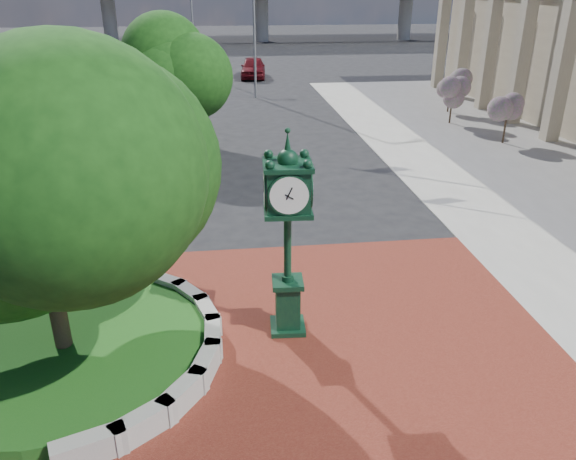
% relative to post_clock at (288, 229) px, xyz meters
% --- Properties ---
extents(ground, '(200.00, 200.00, 0.00)m').
position_rel_post_clock_xyz_m(ground, '(0.05, -0.54, -2.64)').
color(ground, black).
rests_on(ground, ground).
extents(plaza, '(12.00, 12.00, 0.04)m').
position_rel_post_clock_xyz_m(plaza, '(0.05, -1.54, -2.62)').
color(plaza, maroon).
rests_on(plaza, ground).
extents(planter_wall, '(2.96, 6.77, 0.54)m').
position_rel_post_clock_xyz_m(planter_wall, '(-2.66, -0.54, -2.37)').
color(planter_wall, '#9E9B93').
rests_on(planter_wall, ground).
extents(grass_bed, '(6.10, 6.10, 0.40)m').
position_rel_post_clock_xyz_m(grass_bed, '(-4.95, -0.54, -2.44)').
color(grass_bed, '#154A15').
rests_on(grass_bed, ground).
extents(tree_planter, '(5.20, 5.20, 6.33)m').
position_rel_post_clock_xyz_m(tree_planter, '(-4.95, -0.54, 1.09)').
color(tree_planter, '#38281C').
rests_on(tree_planter, ground).
extents(tree_street, '(4.40, 4.40, 5.45)m').
position_rel_post_clock_xyz_m(tree_street, '(-3.95, 17.46, 0.60)').
color(tree_street, '#38281C').
rests_on(tree_street, ground).
extents(post_clock, '(1.05, 1.05, 4.80)m').
position_rel_post_clock_xyz_m(post_clock, '(0.00, 0.00, 0.00)').
color(post_clock, black).
rests_on(post_clock, ground).
extents(parked_car, '(2.44, 5.13, 1.69)m').
position_rel_post_clock_xyz_m(parked_car, '(1.73, 38.10, -1.79)').
color(parked_car, '#4E0B11').
rests_on(parked_car, ground).
extents(street_lamp_near, '(2.13, 0.71, 9.63)m').
position_rel_post_clock_xyz_m(street_lamp_near, '(1.53, 29.00, 3.01)').
color(street_lamp_near, slate).
rests_on(street_lamp_near, ground).
extents(street_lamp_far, '(2.00, 0.48, 8.92)m').
position_rel_post_clock_xyz_m(street_lamp_far, '(-2.99, 40.50, 2.59)').
color(street_lamp_far, slate).
rests_on(street_lamp_far, ground).
extents(shrub_near, '(1.20, 1.20, 2.20)m').
position_rel_post_clock_xyz_m(shrub_near, '(12.94, 15.24, -1.04)').
color(shrub_near, '#38281C').
rests_on(shrub_near, ground).
extents(shrub_mid, '(1.20, 1.20, 2.20)m').
position_rel_post_clock_xyz_m(shrub_mid, '(11.93, 19.79, -1.04)').
color(shrub_mid, '#38281C').
rests_on(shrub_mid, ground).
extents(shrub_far, '(1.20, 1.20, 2.20)m').
position_rel_post_clock_xyz_m(shrub_far, '(12.99, 22.74, -1.04)').
color(shrub_far, '#38281C').
rests_on(shrub_far, ground).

